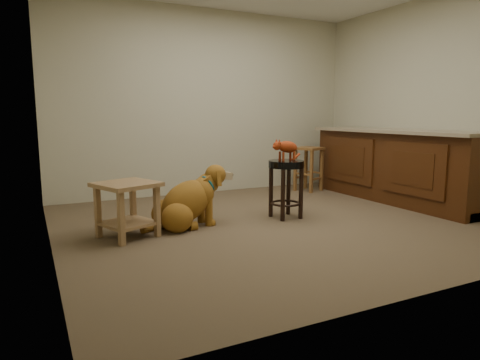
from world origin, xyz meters
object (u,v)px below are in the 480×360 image
golden_retriever (187,203)px  tabby_kitten (286,148)px  padded_stool (286,177)px  side_table (127,201)px  wood_stool (309,168)px

golden_retriever → tabby_kitten: size_ratio=2.51×
padded_stool → side_table: size_ratio=0.98×
padded_stool → golden_retriever: padded_stool is taller
golden_retriever → padded_stool: bearing=-12.3°
padded_stool → tabby_kitten: 0.33m
wood_stool → golden_retriever: wood_stool is taller
side_table → padded_stool: bearing=-0.2°
golden_retriever → tabby_kitten: bearing=-12.3°
golden_retriever → wood_stool: bearing=20.1°
side_table → tabby_kitten: (1.71, -0.00, 0.44)m
wood_stool → side_table: bearing=-156.5°
side_table → wood_stool: bearing=23.5°
padded_stool → tabby_kitten: bearing=176.2°
tabby_kitten → golden_retriever: bearing=172.5°
golden_retriever → tabby_kitten: tabby_kitten is taller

